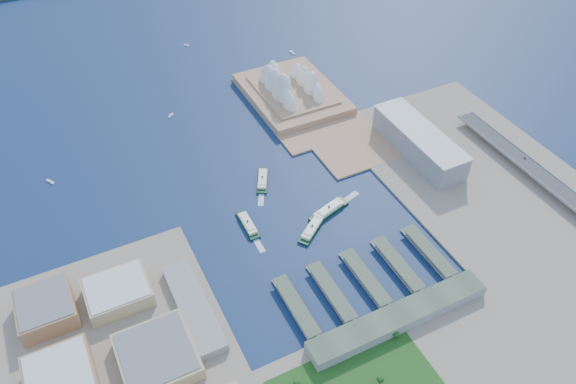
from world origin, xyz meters
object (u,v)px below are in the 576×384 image
ferry_d (329,209)px  car_c (525,158)px  ferry_c (312,228)px  ferry_a (248,223)px  ferry_b (262,179)px  opera_house (292,80)px  toaster_building (419,142)px

ferry_d → car_c: (272.62, -41.41, 10.14)m
car_c → ferry_c: bearing=175.7°
ferry_a → ferry_c: (65.12, -40.80, 0.22)m
ferry_c → ferry_d: ferry_d is taller
ferry_d → car_c: size_ratio=12.53×
ferry_c → ferry_d: 37.65m
ferry_b → car_c: (321.76, -128.87, 10.84)m
ferry_c → car_c: (305.59, -23.23, 10.61)m
ferry_c → ferry_d: (32.96, 18.18, 0.47)m
opera_house → toaster_building: bearing=-65.8°
ferry_c → car_c: size_ratio=11.43×
ferry_a → car_c: (370.70, -64.03, 10.83)m
ferry_c → ferry_a: bearing=21.3°
toaster_building → ferry_c: bearing=-162.2°
ferry_b → ferry_d: ferry_d is taller
toaster_building → ferry_c: 207.02m
opera_house → ferry_d: 257.03m
car_c → toaster_building: bearing=141.7°
toaster_building → ferry_d: (-163.62, -44.82, -15.13)m
ferry_d → ferry_c: bearing=102.1°
opera_house → car_c: bearing=-55.2°
toaster_building → car_c: 139.08m
ferry_b → ferry_d: (49.14, -87.46, 0.70)m
car_c → ferry_b: bearing=158.2°
opera_house → toaster_building: size_ratio=1.16×
ferry_a → ferry_d: ferry_d is taller
ferry_d → ferry_b: bearing=12.6°
ferry_c → toaster_building: bearing=-108.8°
ferry_b → car_c: size_ratio=10.89×
ferry_a → ferry_d: size_ratio=0.87×
opera_house → ferry_a: 282.14m
opera_house → car_c: opera_house is taller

